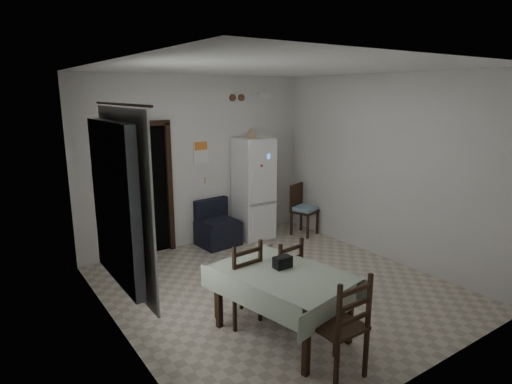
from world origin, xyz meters
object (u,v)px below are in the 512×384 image
Objects in this scene: fridge at (253,189)px; navy_seat at (218,223)px; dining_chair_far_left at (238,280)px; dining_chair_far_right at (280,274)px; dining_chair_near_head at (337,324)px; dining_table at (282,304)px; corner_chair at (305,210)px.

fridge reaches higher than navy_seat.
dining_chair_far_left is at bearing -126.54° from fridge.
dining_chair_far_right is 1.31m from dining_chair_near_head.
dining_chair_far_right is at bearing 165.75° from dining_chair_far_left.
dining_chair_far_left reaches higher than dining_chair_far_right.
navy_seat is 3.01m from dining_table.
dining_table is 0.57m from dining_chair_far_right.
dining_table is (-0.84, -2.89, -0.02)m from navy_seat.
corner_chair is (0.87, -0.42, -0.44)m from fridge.
dining_chair_far_left is 0.96× the size of dining_chair_near_head.
navy_seat is at bearing -118.65° from dining_chair_far_left.
dining_chair_far_right is at bearing -104.74° from dining_chair_near_head.
dining_chair_far_right is (0.33, 0.45, 0.10)m from dining_table.
dining_chair_far_right is (-0.51, -2.44, 0.08)m from navy_seat.
dining_chair_near_head reaches higher than dining_chair_far_right.
fridge reaches higher than dining_chair_far_right.
dining_table is 1.43× the size of dining_chair_far_left.
corner_chair is 0.95× the size of dining_chair_far_left.
corner_chair is at bearing -142.61° from dining_chair_far_right.
fridge is 3.35m from dining_table.
navy_seat is at bearing -107.93° from dining_chair_far_right.
fridge is at bearing -113.67° from dining_chair_near_head.
dining_chair_far_right is at bearing -155.41° from corner_chair.
dining_chair_far_left is 1.39m from dining_chair_near_head.
corner_chair is 0.67× the size of dining_table.
dining_chair_near_head is at bearing -106.91° from navy_seat.
corner_chair is at bearing -127.27° from dining_chair_near_head.
dining_chair_far_left is at bearing -81.25° from dining_chair_near_head.
navy_seat is 3.81m from dining_chair_near_head.
dining_table is 1.37× the size of dining_chair_near_head.
fridge is 2.99m from dining_chair_far_left.
dining_table is at bearing -90.25° from dining_chair_near_head.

